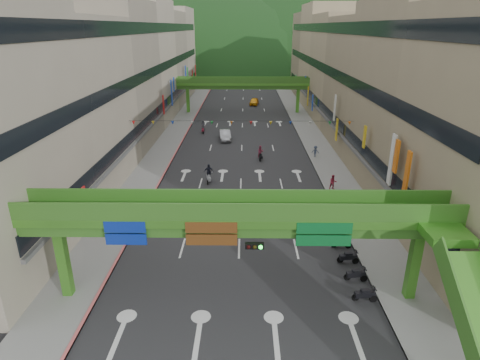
{
  "coord_description": "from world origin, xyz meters",
  "views": [
    {
      "loc": [
        0.39,
        -15.58,
        16.43
      ],
      "look_at": [
        0.0,
        18.0,
        3.5
      ],
      "focal_mm": 30.0,
      "sensor_mm": 36.0,
      "label": 1
    }
  ],
  "objects_px": {
    "scooter_rider_mid": "(261,153)",
    "pedestrian_red": "(333,184)",
    "overpass_near": "(253,230)",
    "car_yellow": "(254,101)",
    "car_silver": "(225,135)",
    "scooter_rider_near": "(233,209)"
  },
  "relations": [
    {
      "from": "car_silver",
      "to": "pedestrian_red",
      "type": "relative_size",
      "value": 2.86
    },
    {
      "from": "car_silver",
      "to": "pedestrian_red",
      "type": "distance_m",
      "value": 23.81
    },
    {
      "from": "scooter_rider_near",
      "to": "overpass_near",
      "type": "bearing_deg",
      "value": -82.52
    },
    {
      "from": "scooter_rider_near",
      "to": "pedestrian_red",
      "type": "bearing_deg",
      "value": 31.75
    },
    {
      "from": "scooter_rider_near",
      "to": "car_yellow",
      "type": "bearing_deg",
      "value": 86.79
    },
    {
      "from": "car_silver",
      "to": "car_yellow",
      "type": "distance_m",
      "value": 29.94
    },
    {
      "from": "scooter_rider_near",
      "to": "pedestrian_red",
      "type": "relative_size",
      "value": 1.16
    },
    {
      "from": "pedestrian_red",
      "to": "car_silver",
      "type": "bearing_deg",
      "value": 119.72
    },
    {
      "from": "scooter_rider_mid",
      "to": "car_silver",
      "type": "bearing_deg",
      "value": 117.08
    },
    {
      "from": "scooter_rider_mid",
      "to": "overpass_near",
      "type": "bearing_deg",
      "value": -93.06
    },
    {
      "from": "scooter_rider_near",
      "to": "car_yellow",
      "type": "height_order",
      "value": "scooter_rider_near"
    },
    {
      "from": "scooter_rider_mid",
      "to": "pedestrian_red",
      "type": "bearing_deg",
      "value": -54.67
    },
    {
      "from": "scooter_rider_near",
      "to": "pedestrian_red",
      "type": "height_order",
      "value": "scooter_rider_near"
    },
    {
      "from": "overpass_near",
      "to": "car_yellow",
      "type": "height_order",
      "value": "overpass_near"
    },
    {
      "from": "car_yellow",
      "to": "scooter_rider_near",
      "type": "bearing_deg",
      "value": -85.7
    },
    {
      "from": "car_silver",
      "to": "car_yellow",
      "type": "relative_size",
      "value": 1.05
    },
    {
      "from": "scooter_rider_near",
      "to": "car_silver",
      "type": "xyz_separation_m",
      "value": [
        -1.96,
        26.79,
        -0.1
      ]
    },
    {
      "from": "scooter_rider_mid",
      "to": "scooter_rider_near",
      "type": "bearing_deg",
      "value": -100.63
    },
    {
      "from": "overpass_near",
      "to": "scooter_rider_mid",
      "type": "xyz_separation_m",
      "value": [
        1.55,
        28.99,
        -4.2
      ]
    },
    {
      "from": "overpass_near",
      "to": "scooter_rider_mid",
      "type": "bearing_deg",
      "value": 86.94
    },
    {
      "from": "overpass_near",
      "to": "car_yellow",
      "type": "bearing_deg",
      "value": 88.7
    },
    {
      "from": "scooter_rider_mid",
      "to": "car_yellow",
      "type": "distance_m",
      "value": 39.5
    }
  ]
}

